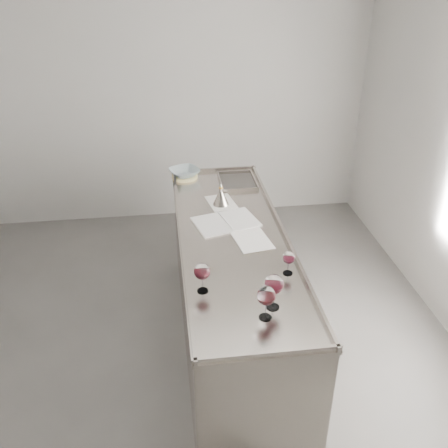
{
  "coord_description": "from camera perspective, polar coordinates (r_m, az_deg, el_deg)",
  "views": [
    {
      "loc": [
        0.04,
        -2.71,
        2.74
      ],
      "look_at": [
        0.44,
        0.35,
        1.02
      ],
      "focal_mm": 40.0,
      "sensor_mm": 36.0,
      "label": 1
    }
  ],
  "objects": [
    {
      "name": "room_shell",
      "position": [
        3.02,
        -7.45,
        2.54
      ],
      "size": [
        4.54,
        5.04,
        2.84
      ],
      "color": "#52504D",
      "rests_on": "ground"
    },
    {
      "name": "counter",
      "position": [
        3.8,
        0.98,
        -7.55
      ],
      "size": [
        0.77,
        2.42,
        0.97
      ],
      "color": "gray",
      "rests_on": "ground"
    },
    {
      "name": "wine_glass_left",
      "position": [
        2.93,
        -2.51,
        -5.52
      ],
      "size": [
        0.1,
        0.1,
        0.19
      ],
      "rotation": [
        0.0,
        0.0,
        -0.24
      ],
      "color": "white",
      "rests_on": "counter"
    },
    {
      "name": "wine_glass_middle",
      "position": [
        2.81,
        5.73,
        -6.96
      ],
      "size": [
        0.11,
        0.11,
        0.22
      ],
      "rotation": [
        0.0,
        0.0,
        -0.4
      ],
      "color": "white",
      "rests_on": "counter"
    },
    {
      "name": "wine_glass_right",
      "position": [
        2.73,
        4.86,
        -8.25
      ],
      "size": [
        0.1,
        0.1,
        0.21
      ],
      "rotation": [
        0.0,
        0.0,
        0.06
      ],
      "color": "white",
      "rests_on": "counter"
    },
    {
      "name": "wine_glass_small",
      "position": [
        3.12,
        7.41,
        -3.93
      ],
      "size": [
        0.08,
        0.08,
        0.16
      ],
      "rotation": [
        0.0,
        0.0,
        -0.37
      ],
      "color": "white",
      "rests_on": "counter"
    },
    {
      "name": "notebook",
      "position": [
        3.71,
        0.22,
        0.25
      ],
      "size": [
        0.52,
        0.42,
        0.02
      ],
      "rotation": [
        0.0,
        0.0,
        0.26
      ],
      "color": "white",
      "rests_on": "counter"
    },
    {
      "name": "loose_paper_top",
      "position": [
        4.01,
        -0.31,
        2.5
      ],
      "size": [
        0.25,
        0.32,
        0.0
      ],
      "primitive_type": "cube",
      "rotation": [
        0.0,
        0.0,
        0.19
      ],
      "color": "white",
      "rests_on": "counter"
    },
    {
      "name": "loose_paper_under",
      "position": [
        3.51,
        3.17,
        -1.75
      ],
      "size": [
        0.29,
        0.37,
        0.0
      ],
      "primitive_type": "cube",
      "rotation": [
        0.0,
        0.0,
        0.17
      ],
      "color": "silver",
      "rests_on": "counter"
    },
    {
      "name": "trivet",
      "position": [
        4.47,
        -4.51,
        5.42
      ],
      "size": [
        0.24,
        0.24,
        0.02
      ],
      "primitive_type": "cylinder",
      "rotation": [
        0.0,
        0.0,
        -0.05
      ],
      "color": "beige",
      "rests_on": "counter"
    },
    {
      "name": "ceramic_bowl",
      "position": [
        4.45,
        -4.53,
        5.9
      ],
      "size": [
        0.33,
        0.33,
        0.06
      ],
      "primitive_type": "imported",
      "rotation": [
        0.0,
        0.0,
        0.4
      ],
      "color": "#91A3A9",
      "rests_on": "trivet"
    },
    {
      "name": "wine_funnel",
      "position": [
        3.96,
        -0.36,
        3.01
      ],
      "size": [
        0.13,
        0.13,
        0.19
      ],
      "rotation": [
        0.0,
        0.0,
        -0.33
      ],
      "color": "gray",
      "rests_on": "counter"
    }
  ]
}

